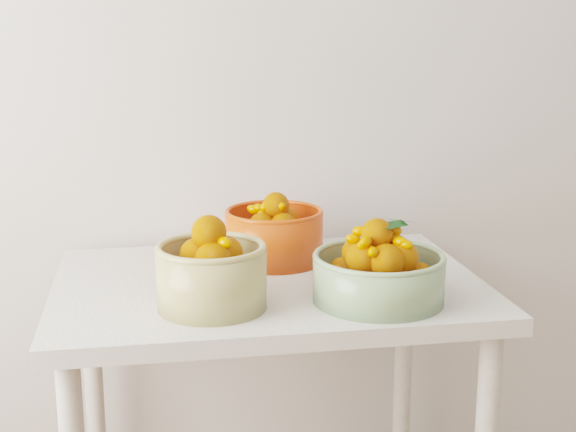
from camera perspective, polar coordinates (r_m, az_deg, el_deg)
The scene contains 4 objects.
table at distance 1.94m, azimuth -1.40°, elevation -7.26°, with size 1.00×0.70×0.75m.
bowl_cream at distance 1.71m, azimuth -5.47°, elevation -4.07°, with size 0.31×0.31×0.20m.
bowl_green at distance 1.76m, azimuth 6.47°, elevation -4.00°, with size 0.37×0.37×0.19m.
bowl_orange at distance 2.03m, azimuth -0.99°, elevation -1.30°, with size 0.32×0.32×0.18m.
Camera 1 is at (-0.55, -0.19, 1.34)m, focal length 50.00 mm.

